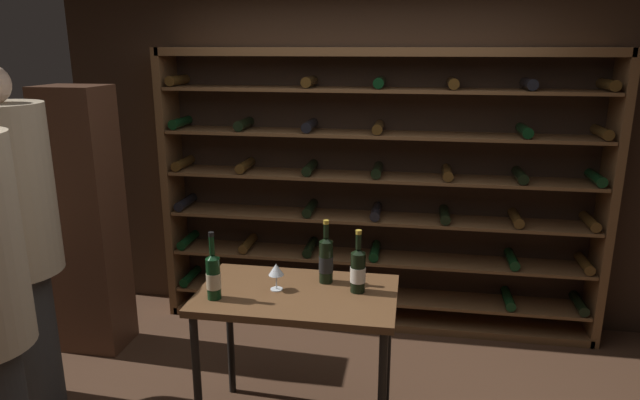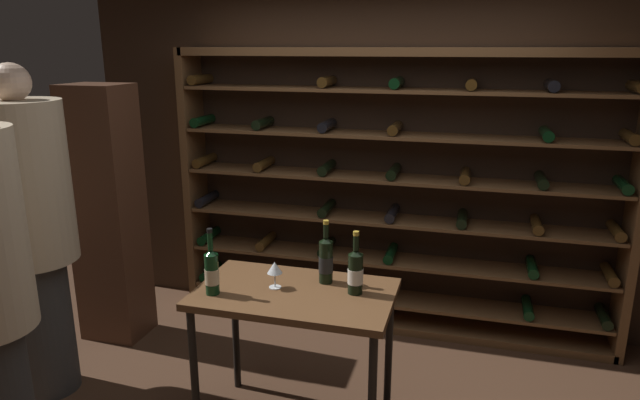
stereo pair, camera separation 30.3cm
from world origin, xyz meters
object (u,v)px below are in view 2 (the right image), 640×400
(wine_bottle_amber_reserve, at_px, (355,271))
(display_cabinet, at_px, (108,215))
(wine_bottle_red_label, at_px, (212,271))
(wine_glass_stemmed_center, at_px, (275,269))
(tasting_table, at_px, (295,307))
(person_host_in_suit, at_px, (30,221))
(wine_bottle_green_slim, at_px, (326,260))
(wine_rack, at_px, (394,196))

(wine_bottle_amber_reserve, bearing_deg, display_cabinet, 162.35)
(wine_bottle_red_label, relative_size, wine_glass_stemmed_center, 2.44)
(wine_bottle_amber_reserve, height_order, wine_glass_stemmed_center, wine_bottle_amber_reserve)
(display_cabinet, distance_m, wine_glass_stemmed_center, 1.69)
(tasting_table, bearing_deg, wine_glass_stemmed_center, 175.66)
(display_cabinet, xyz_separation_m, wine_bottle_red_label, (1.25, -0.84, 0.04))
(display_cabinet, bearing_deg, wine_bottle_amber_reserve, -17.65)
(person_host_in_suit, distance_m, wine_bottle_red_label, 1.24)
(wine_bottle_green_slim, bearing_deg, display_cabinet, 163.40)
(tasting_table, relative_size, wine_bottle_red_label, 2.93)
(wine_bottle_red_label, bearing_deg, wine_rack, 63.83)
(tasting_table, xyz_separation_m, person_host_in_suit, (-1.64, -0.06, 0.38))
(tasting_table, bearing_deg, wine_bottle_red_label, -159.66)
(wine_bottle_green_slim, relative_size, wine_bottle_amber_reserve, 1.04)
(tasting_table, height_order, wine_bottle_red_label, wine_bottle_red_label)
(person_host_in_suit, bearing_deg, wine_glass_stemmed_center, 84.99)
(person_host_in_suit, distance_m, wine_bottle_amber_reserve, 1.97)
(display_cabinet, height_order, wine_glass_stemmed_center, display_cabinet)
(person_host_in_suit, bearing_deg, wine_bottle_red_label, 78.08)
(wine_bottle_red_label, height_order, wine_glass_stemmed_center, wine_bottle_red_label)
(person_host_in_suit, height_order, wine_bottle_red_label, person_host_in_suit)
(tasting_table, distance_m, wine_bottle_amber_reserve, 0.40)
(wine_rack, height_order, tasting_table, wine_rack)
(wine_glass_stemmed_center, bearing_deg, wine_bottle_red_label, -151.40)
(display_cabinet, distance_m, wine_bottle_red_label, 1.51)
(tasting_table, distance_m, wine_bottle_red_label, 0.50)
(person_host_in_suit, bearing_deg, tasting_table, 84.49)
(wine_bottle_green_slim, bearing_deg, wine_rack, 80.60)
(wine_bottle_green_slim, distance_m, wine_glass_stemmed_center, 0.29)
(tasting_table, xyz_separation_m, wine_bottle_green_slim, (0.13, 0.16, 0.23))
(wine_bottle_green_slim, bearing_deg, wine_glass_stemmed_center, -149.58)
(tasting_table, xyz_separation_m, wine_bottle_red_label, (-0.41, -0.15, 0.23))
(wine_rack, bearing_deg, wine_bottle_red_label, -116.17)
(tasting_table, height_order, display_cabinet, display_cabinet)
(wine_rack, relative_size, tasting_table, 3.09)
(display_cabinet, relative_size, wine_glass_stemmed_center, 12.53)
(wine_bottle_red_label, bearing_deg, wine_bottle_green_slim, 29.44)
(wine_rack, bearing_deg, display_cabinet, -161.20)
(wine_rack, xyz_separation_m, wine_bottle_amber_reserve, (-0.01, -1.31, -0.08))
(wine_bottle_red_label, height_order, wine_bottle_green_slim, wine_bottle_red_label)
(wine_bottle_red_label, bearing_deg, person_host_in_suit, 175.80)
(wine_bottle_amber_reserve, xyz_separation_m, wine_glass_stemmed_center, (-0.44, -0.05, -0.01))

